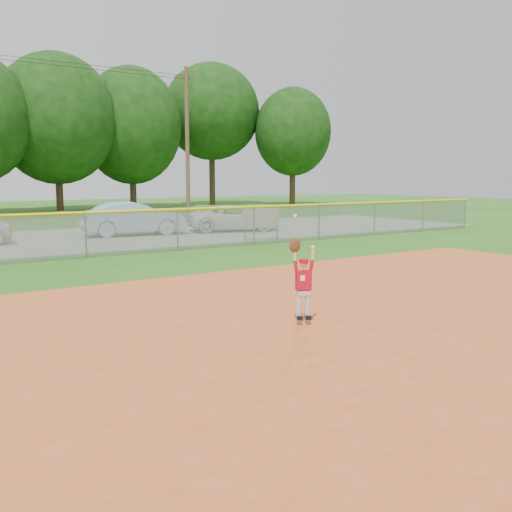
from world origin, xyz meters
The scene contains 9 objects.
ground centered at (0.00, 0.00, 0.00)m, with size 120.00×120.00×0.00m, color #255A14.
clay_infield centered at (0.00, -3.00, 0.02)m, with size 24.00×16.00×0.04m, color #B34C20.
parking_strip centered at (0.00, 16.00, 0.01)m, with size 44.00×10.00×0.03m, color gray.
car_blue centered at (4.11, 16.03, 0.79)m, with size 1.60×4.60×1.52m, color #7EA5BC.
car_white_b centered at (9.00, 15.26, 0.65)m, with size 2.06×4.48×1.24m, color white.
sponsor_sign centered at (7.75, 11.08, 0.97)m, with size 1.62×0.39×1.46m.
outfield_fence centered at (0.00, 10.00, 0.88)m, with size 40.06×0.10×1.55m.
power_lines centered at (1.00, 22.00, 4.68)m, with size 19.40×0.24×9.00m.
ballplayer centered at (0.44, -0.78, 0.87)m, with size 0.47×0.32×1.87m.
Camera 1 is at (-5.81, -8.54, 2.65)m, focal length 40.00 mm.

